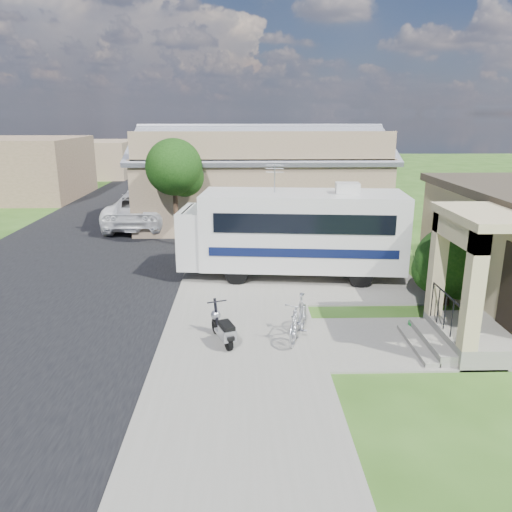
{
  "coord_description": "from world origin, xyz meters",
  "views": [
    {
      "loc": [
        -0.88,
        -12.32,
        5.54
      ],
      "look_at": [
        -0.5,
        2.5,
        1.3
      ],
      "focal_mm": 35.0,
      "sensor_mm": 36.0,
      "label": 1
    }
  ],
  "objects_px": {
    "motorhome": "(294,230)",
    "scooter": "(223,329)",
    "pickup_truck": "(145,208)",
    "shrub": "(452,258)",
    "garden_hose": "(416,327)",
    "van": "(158,187)",
    "bicycle": "(298,320)"
  },
  "relations": [
    {
      "from": "bicycle",
      "to": "van",
      "type": "distance_m",
      "value": 22.16
    },
    {
      "from": "motorhome",
      "to": "bicycle",
      "type": "xyz_separation_m",
      "value": [
        -0.37,
        -5.15,
        -1.13
      ]
    },
    {
      "from": "motorhome",
      "to": "scooter",
      "type": "relative_size",
      "value": 5.53
    },
    {
      "from": "scooter",
      "to": "pickup_truck",
      "type": "height_order",
      "value": "pickup_truck"
    },
    {
      "from": "scooter",
      "to": "garden_hose",
      "type": "xyz_separation_m",
      "value": [
        5.09,
        0.75,
        -0.34
      ]
    },
    {
      "from": "garden_hose",
      "to": "shrub",
      "type": "bearing_deg",
      "value": 49.87
    },
    {
      "from": "motorhome",
      "to": "garden_hose",
      "type": "bearing_deg",
      "value": -53.32
    },
    {
      "from": "shrub",
      "to": "bicycle",
      "type": "xyz_separation_m",
      "value": [
        -4.79,
        -2.38,
        -0.89
      ]
    },
    {
      "from": "motorhome",
      "to": "bicycle",
      "type": "distance_m",
      "value": 5.28
    },
    {
      "from": "pickup_truck",
      "to": "van",
      "type": "bearing_deg",
      "value": -84.53
    },
    {
      "from": "pickup_truck",
      "to": "garden_hose",
      "type": "bearing_deg",
      "value": 127.4
    },
    {
      "from": "shrub",
      "to": "garden_hose",
      "type": "distance_m",
      "value": 2.8
    },
    {
      "from": "scooter",
      "to": "van",
      "type": "bearing_deg",
      "value": 83.09
    },
    {
      "from": "motorhome",
      "to": "scooter",
      "type": "bearing_deg",
      "value": -107.36
    },
    {
      "from": "scooter",
      "to": "garden_hose",
      "type": "relative_size",
      "value": 3.18
    },
    {
      "from": "scooter",
      "to": "bicycle",
      "type": "relative_size",
      "value": 0.78
    },
    {
      "from": "scooter",
      "to": "bicycle",
      "type": "distance_m",
      "value": 1.9
    },
    {
      "from": "van",
      "to": "garden_hose",
      "type": "bearing_deg",
      "value": -59.87
    },
    {
      "from": "motorhome",
      "to": "scooter",
      "type": "xyz_separation_m",
      "value": [
        -2.26,
        -5.39,
        -1.24
      ]
    },
    {
      "from": "motorhome",
      "to": "bicycle",
      "type": "bearing_deg",
      "value": -88.81
    },
    {
      "from": "shrub",
      "to": "scooter",
      "type": "xyz_separation_m",
      "value": [
        -6.67,
        -2.63,
        -1.0
      ]
    },
    {
      "from": "shrub",
      "to": "pickup_truck",
      "type": "xyz_separation_m",
      "value": [
        -11.21,
        11.34,
        -0.54
      ]
    },
    {
      "from": "shrub",
      "to": "motorhome",
      "type": "bearing_deg",
      "value": 147.9
    },
    {
      "from": "van",
      "to": "shrub",
      "type": "bearing_deg",
      "value": -54.0
    },
    {
      "from": "shrub",
      "to": "bicycle",
      "type": "bearing_deg",
      "value": -153.59
    },
    {
      "from": "garden_hose",
      "to": "scooter",
      "type": "bearing_deg",
      "value": -171.64
    },
    {
      "from": "motorhome",
      "to": "van",
      "type": "height_order",
      "value": "motorhome"
    },
    {
      "from": "scooter",
      "to": "bicycle",
      "type": "height_order",
      "value": "bicycle"
    },
    {
      "from": "shrub",
      "to": "garden_hose",
      "type": "xyz_separation_m",
      "value": [
        -1.58,
        -1.88,
        -1.34
      ]
    },
    {
      "from": "motorhome",
      "to": "pickup_truck",
      "type": "xyz_separation_m",
      "value": [
        -6.79,
        8.57,
        -0.77
      ]
    },
    {
      "from": "scooter",
      "to": "van",
      "type": "height_order",
      "value": "van"
    },
    {
      "from": "shrub",
      "to": "scooter",
      "type": "distance_m",
      "value": 7.24
    }
  ]
}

